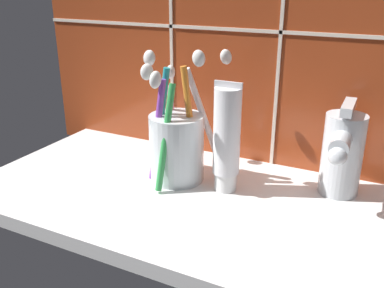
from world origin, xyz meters
TOP-DOWN VIEW (x-y plane):
  - sink_counter at (0.00, 0.00)cm, footprint 70.37×30.50cm
  - toothbrush_cup at (-9.04, 3.51)cm, footprint 10.58×14.01cm
  - toothpaste_tube at (-1.42, 3.41)cm, footprint 3.77×3.59cm
  - sink_faucet at (12.57, 8.97)cm, footprint 5.28×10.58cm

SIDE VIEW (x-z plane):
  - sink_counter at x=0.00cm, z-range 0.00..2.00cm
  - toothbrush_cup at x=-9.04cm, z-range -1.76..16.97cm
  - sink_faucet at x=12.57cm, z-range 1.76..14.35cm
  - toothpaste_tube at x=-1.42cm, z-range 1.95..17.08cm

